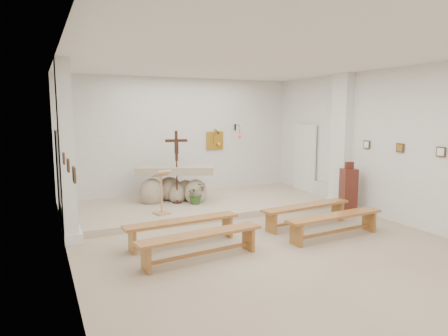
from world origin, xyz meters
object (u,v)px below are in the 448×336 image
bench_left_front (183,226)px  bench_right_front (306,210)px  crucifix_stand (177,162)px  bench_left_second (201,240)px  lectern (162,192)px  bench_right_second (335,220)px  altar (174,187)px  donation_pedestal (348,191)px

bench_left_front → bench_right_front: 2.90m
crucifix_stand → bench_left_second: bearing=-88.4°
lectern → bench_left_front: lectern is taller
bench_left_front → bench_right_second: same height
bench_right_front → bench_right_second: same height
lectern → bench_left_second: size_ratio=0.46×
altar → bench_left_front: bearing=-84.3°
crucifix_stand → bench_right_second: crucifix_stand is taller
lectern → donation_pedestal: 4.61m
altar → bench_left_second: size_ratio=0.94×
lectern → crucifix_stand: (0.69, 0.96, 0.58)m
bench_left_front → bench_right_second: 3.04m
altar → donation_pedestal: (3.72, -2.50, 0.02)m
bench_left_front → lectern: bearing=82.0°
bench_right_front → bench_left_second: 3.04m
crucifix_stand → bench_left_second: size_ratio=0.82×
altar → bench_right_front: altar is taller
bench_left_front → bench_right_second: size_ratio=1.00×
lectern → bench_right_second: (2.77, -2.74, -0.31)m
bench_right_front → lectern: bearing=140.9°
altar → donation_pedestal: donation_pedestal is taller
crucifix_stand → bench_right_front: 3.57m
altar → crucifix_stand: size_ratio=1.14×
lectern → bench_right_second: 3.91m
bench_left_front → bench_left_second: (0.00, -0.94, 0.00)m
donation_pedestal → bench_right_front: size_ratio=0.56×
altar → lectern: 1.39m
crucifix_stand → donation_pedestal: 4.41m
donation_pedestal → bench_left_second: bearing=-146.4°
altar → lectern: bearing=-99.2°
donation_pedestal → bench_right_second: (-1.65, -1.44, -0.21)m
altar → lectern: lectern is taller
altar → crucifix_stand: (-0.00, -0.24, 0.70)m
crucifix_stand → donation_pedestal: bearing=-17.1°
donation_pedestal → bench_left_front: (-4.55, -0.51, -0.21)m
donation_pedestal → bench_right_second: bearing=-122.9°
lectern → bench_right_second: size_ratio=0.46×
crucifix_stand → bench_right_second: bearing=-46.6°
donation_pedestal → bench_left_front: donation_pedestal is taller
lectern → bench_right_second: bearing=-60.6°
bench_left_front → bench_right_front: size_ratio=1.00×
altar → crucifix_stand: 0.74m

